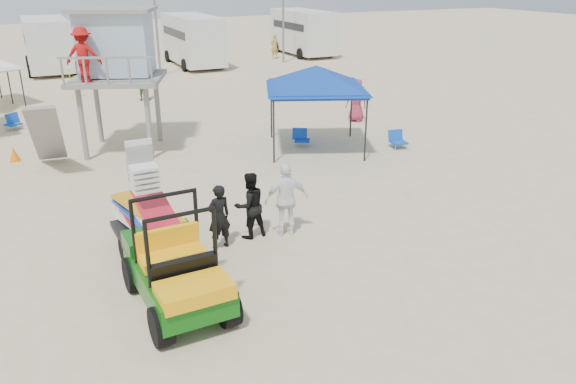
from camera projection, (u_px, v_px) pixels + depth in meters
name	position (u px, v px, depth m)	size (l,w,h in m)	color
ground	(331.00, 313.00, 10.56)	(140.00, 140.00, 0.00)	beige
utility_cart	(175.00, 262.00, 10.40)	(1.54, 2.84, 2.11)	#0D560E
surf_trailer	(149.00, 216.00, 12.38)	(1.50, 2.63, 2.37)	black
man_left	(219.00, 217.00, 12.79)	(0.57, 0.37, 1.55)	black
man_mid	(250.00, 205.00, 13.32)	(0.79, 0.62, 1.64)	black
man_right	(287.00, 199.00, 13.41)	(1.07, 0.45, 1.83)	white
lifeguard_tower	(111.00, 49.00, 18.97)	(3.82, 3.82, 4.75)	gray
canopy_blue	(316.00, 70.00, 19.29)	(4.18, 4.18, 3.38)	black
umbrella_b	(71.00, 83.00, 27.86)	(1.72, 1.75, 1.57)	#E7F115
cone_far	(14.00, 154.00, 18.91)	(0.34, 0.34, 0.50)	orange
beach_chair_a	(13.00, 121.00, 22.72)	(0.72, 0.81, 0.64)	#1046B0
beach_chair_b	(397.00, 139.00, 20.34)	(0.62, 0.67, 0.64)	#1047B6
beach_chair_c	(301.00, 137.00, 20.57)	(0.72, 0.80, 0.64)	#103BAD
rv_mid_left	(47.00, 42.00, 35.27)	(2.65, 6.50, 3.25)	silver
rv_mid_right	(193.00, 38.00, 37.54)	(2.64, 7.00, 3.25)	silver
rv_far_right	(303.00, 30.00, 42.33)	(2.64, 6.60, 3.25)	silver
light_pole_left	(155.00, 7.00, 33.03)	(0.14, 0.14, 8.00)	slate
light_pole_right	(283.00, 2.00, 37.82)	(0.14, 0.14, 8.00)	slate
distant_beachgoers	(143.00, 89.00, 26.22)	(23.37, 19.01, 1.80)	#A22E4C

